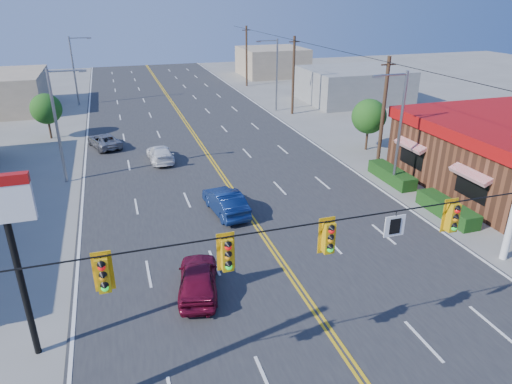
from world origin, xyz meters
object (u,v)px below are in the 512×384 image
object	(u,v)px
car_blue	(226,203)
car_silver	(104,141)
car_magenta	(198,279)
signal_span	(357,247)
pizza_hut_sign	(9,232)
car_white	(160,154)

from	to	relation	value
car_blue	car_silver	size ratio (longest dim) A/B	1.04
car_magenta	car_blue	distance (m)	8.18
car_blue	signal_span	bearing A→B (deg)	88.33
pizza_hut_sign	car_white	world-z (taller)	pizza_hut_sign
car_magenta	car_blue	bearing A→B (deg)	-100.79
pizza_hut_sign	car_magenta	distance (m)	8.12
car_magenta	car_silver	distance (m)	23.85
car_magenta	car_white	distance (m)	18.42
signal_span	car_blue	bearing A→B (deg)	95.00
pizza_hut_sign	car_white	size ratio (longest dim) A/B	1.59
pizza_hut_sign	car_silver	world-z (taller)	pizza_hut_sign
car_blue	car_white	world-z (taller)	car_blue
pizza_hut_sign	car_blue	bearing A→B (deg)	44.03
signal_span	car_silver	world-z (taller)	signal_span
car_magenta	car_white	bearing A→B (deg)	-79.48
pizza_hut_sign	car_white	distance (m)	21.92
signal_span	car_white	size ratio (longest dim) A/B	5.64
car_magenta	car_blue	xyz separation A→B (m)	(3.17, 7.54, 0.02)
car_blue	car_silver	distance (m)	17.45
pizza_hut_sign	car_silver	size ratio (longest dim) A/B	1.56
signal_span	pizza_hut_sign	xyz separation A→B (m)	(-10.88, 4.00, 0.30)
car_magenta	car_white	xyz separation A→B (m)	(0.49, 18.42, -0.10)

